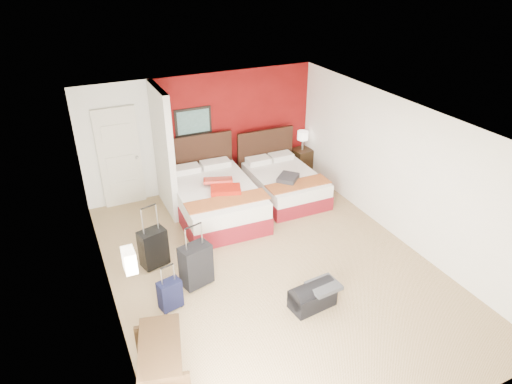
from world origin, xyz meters
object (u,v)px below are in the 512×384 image
bed_left (216,201)px  duffel_bag (312,297)px  suitcase_charcoal (196,266)px  desk (163,369)px  suitcase_black (154,249)px  red_suitcase_open (222,185)px  nightstand (302,161)px  suitcase_navy (170,296)px  table_lamp (303,140)px  bed_right (285,185)px

bed_left → duffel_bag: bed_left is taller
bed_left → suitcase_charcoal: bearing=-116.5°
bed_left → desk: bearing=-116.8°
suitcase_black → duffel_bag: size_ratio=0.98×
red_suitcase_open → desk: 4.07m
red_suitcase_open → nightstand: bearing=43.9°
suitcase_navy → desk: (-0.46, -1.38, 0.16)m
suitcase_navy → duffel_bag: bearing=-36.5°
suitcase_navy → suitcase_charcoal: bearing=21.5°
suitcase_charcoal → desk: bearing=-134.1°
table_lamp → suitcase_charcoal: table_lamp is taller
table_lamp → nightstand: bearing=0.0°
table_lamp → suitcase_charcoal: size_ratio=0.64×
red_suitcase_open → suitcase_navy: bearing=-108.7°
duffel_bag → suitcase_charcoal: bearing=133.1°
nightstand → suitcase_black: (-4.01, -2.09, 0.03)m
table_lamp → red_suitcase_open: bearing=-155.4°
duffel_bag → table_lamp: bearing=55.9°
red_suitcase_open → suitcase_black: red_suitcase_open is taller
bed_right → table_lamp: bearing=44.9°
bed_right → duffel_bag: size_ratio=2.74×
duffel_bag → bed_right: bearing=62.6°
red_suitcase_open → table_lamp: (2.42, 1.11, 0.11)m
red_suitcase_open → duffel_bag: red_suitcase_open is taller
table_lamp → desk: size_ratio=0.47×
bed_left → suitcase_navy: 2.68m
suitcase_navy → bed_left: bearing=42.5°
bed_left → suitcase_black: suitcase_black is taller
bed_right → duffel_bag: (-1.23, -3.14, -0.10)m
nightstand → suitcase_charcoal: 4.54m
nightstand → suitcase_black: size_ratio=0.90×
bed_left → nightstand: 2.71m
suitcase_black → suitcase_charcoal: (0.48, -0.76, 0.02)m
table_lamp → suitcase_black: bearing=-152.4°
suitcase_black → suitcase_navy: bearing=-106.9°
bed_left → nightstand: bed_left is taller
suitcase_black → duffel_bag: suitcase_black is taller
red_suitcase_open → suitcase_black: 1.91m
suitcase_navy → desk: bearing=-121.0°
bed_right → nightstand: (0.93, 0.90, 0.02)m
bed_right → duffel_bag: bearing=-110.7°
table_lamp → desk: bearing=-134.5°
red_suitcase_open → desk: bearing=-101.8°
suitcase_black → desk: 2.54m
nightstand → red_suitcase_open: bearing=-163.2°
suitcase_navy → duffel_bag: (1.89, -0.84, -0.06)m
bed_right → red_suitcase_open: red_suitcase_open is taller
suitcase_navy → suitcase_black: bearing=75.4°
table_lamp → suitcase_charcoal: (-3.54, -2.85, -0.46)m
suitcase_black → desk: desk is taller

